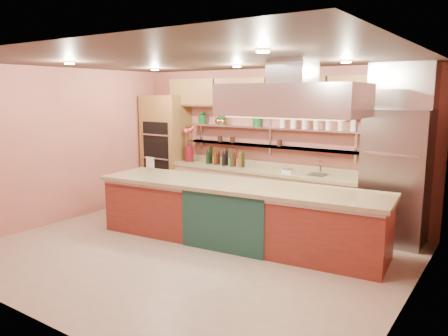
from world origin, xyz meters
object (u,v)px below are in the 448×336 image
Objects in this scene: green_canister at (257,121)px; refrigerator at (396,177)px; island at (237,213)px; copper_kettle at (220,121)px; flower_vase at (189,154)px; kitchen_scale at (288,170)px.

refrigerator is at bearing -4.98° from green_canister.
island is 25.09× the size of copper_kettle.
kitchen_scale is at bearing 0.00° from flower_vase.
green_canister is at bearing 8.42° from flower_vase.
kitchen_scale is (-1.86, 0.01, -0.07)m from refrigerator.
copper_kettle is 0.91× the size of green_canister.
copper_kettle is at bearing 125.92° from island.
island is 1.54m from kitchen_scale.
copper_kettle is at bearing 174.57° from kitchen_scale.
island is at bearing -48.19° from copper_kettle.
refrigerator is 0.46× the size of island.
flower_vase is 1.64× the size of green_canister.
flower_vase reaches higher than island.
green_canister is at bearing 175.02° from refrigerator.
green_canister reaches higher than island.
flower_vase is at bearing -160.38° from copper_kettle.
kitchen_scale reaches higher than island.
copper_kettle reaches higher than kitchen_scale.
copper_kettle reaches higher than flower_vase.
refrigerator is 2.76m from green_canister.
island is at bearing -94.38° from kitchen_scale.
kitchen_scale is at bearing -7.59° from copper_kettle.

